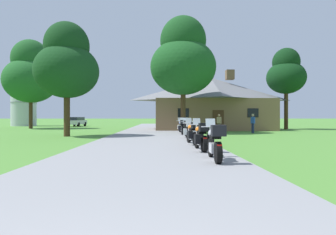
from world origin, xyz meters
The scene contains 18 objects.
ground_plane centered at (0.00, 20.00, 0.00)m, with size 500.00×500.00×0.00m, color #4C8433.
asphalt_driveway centered at (0.00, 18.00, 0.03)m, with size 6.40×80.00×0.06m, color gray.
motorcycle_silver_nearest_to_camera centered at (2.21, 7.80, 0.62)m, with size 0.66×2.08×1.30m.
motorcycle_orange_second_in_row centered at (2.17, 10.42, 0.61)m, with size 0.80×2.08×1.30m.
motorcycle_orange_third_in_row centered at (2.15, 13.18, 0.61)m, with size 0.88×2.08×1.30m.
motorcycle_orange_fourth_in_row centered at (2.24, 15.91, 0.61)m, with size 0.77×2.08×1.30m.
motorcycle_white_fifth_in_row centered at (2.30, 18.30, 0.61)m, with size 0.73×2.08×1.30m.
motorcycle_white_sixth_in_row centered at (2.26, 21.37, 0.61)m, with size 0.74×2.08×1.30m.
motorcycle_blue_farthest_in_row centered at (2.35, 23.81, 0.61)m, with size 0.80×2.08×1.30m.
stone_lodge centered at (6.31, 32.06, 3.05)m, with size 13.19×9.41×6.81m.
bystander_blue_shirt_near_lodge centered at (8.68, 24.20, 0.95)m, with size 0.32×0.53×1.69m.
bystander_tan_shirt_beside_signpost centered at (5.79, 24.68, 0.93)m, with size 0.38×0.47×1.67m.
tree_left_near centered at (-6.26, 20.18, 5.29)m, with size 4.61×4.61×8.32m.
tree_left_far centered at (-15.30, 34.82, 6.66)m, with size 6.41×6.41×10.87m.
tree_by_lodge_front centered at (2.58, 24.73, 6.56)m, with size 5.85×5.85×10.40m.
tree_right_of_lodge centered at (15.03, 31.90, 6.44)m, with size 4.39×4.39×9.35m.
metal_silo_distant centered at (-21.09, 45.48, 4.18)m, with size 3.86×3.86×8.34m.
parked_silver_suv_far_left centered at (-12.23, 43.37, 0.78)m, with size 2.20×4.73×1.40m.
Camera 1 is at (0.51, -1.10, 1.41)m, focal length 31.06 mm.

